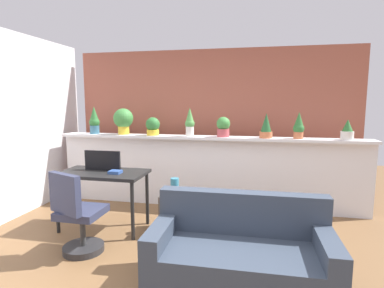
# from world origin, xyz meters

# --- Properties ---
(ground_plane) EXTENTS (12.00, 12.00, 0.00)m
(ground_plane) POSITION_xyz_m (0.00, 0.00, 0.00)
(ground_plane) COLOR brown
(divider_wall) EXTENTS (4.74, 0.16, 1.07)m
(divider_wall) POSITION_xyz_m (0.00, 2.00, 0.54)
(divider_wall) COLOR silver
(divider_wall) RESTS_ON ground
(plant_shelf) EXTENTS (4.74, 0.32, 0.04)m
(plant_shelf) POSITION_xyz_m (0.00, 1.96, 1.09)
(plant_shelf) COLOR silver
(plant_shelf) RESTS_ON divider_wall
(brick_wall_behind) EXTENTS (4.74, 0.10, 2.50)m
(brick_wall_behind) POSITION_xyz_m (0.00, 2.60, 1.25)
(brick_wall_behind) COLOR #9E5442
(brick_wall_behind) RESTS_ON ground
(potted_plant_0) EXTENTS (0.17, 0.17, 0.45)m
(potted_plant_0) POSITION_xyz_m (-1.86, 1.96, 1.32)
(potted_plant_0) COLOR #386B84
(potted_plant_0) RESTS_ON plant_shelf
(potted_plant_1) EXTENTS (0.32, 0.32, 0.42)m
(potted_plant_1) POSITION_xyz_m (-1.37, 1.99, 1.35)
(potted_plant_1) COLOR gold
(potted_plant_1) RESTS_ON plant_shelf
(potted_plant_2) EXTENTS (0.22, 0.22, 0.28)m
(potted_plant_2) POSITION_xyz_m (-0.85, 1.95, 1.25)
(potted_plant_2) COLOR gold
(potted_plant_2) RESTS_ON plant_shelf
(potted_plant_3) EXTENTS (0.15, 0.15, 0.44)m
(potted_plant_3) POSITION_xyz_m (-0.26, 1.93, 1.32)
(potted_plant_3) COLOR silver
(potted_plant_3) RESTS_ON plant_shelf
(potted_plant_4) EXTENTS (0.20, 0.20, 0.30)m
(potted_plant_4) POSITION_xyz_m (0.25, 1.96, 1.26)
(potted_plant_4) COLOR #B7474C
(potted_plant_4) RESTS_ON plant_shelf
(potted_plant_5) EXTENTS (0.18, 0.18, 0.36)m
(potted_plant_5) POSITION_xyz_m (0.88, 1.93, 1.28)
(potted_plant_5) COLOR #C66B42
(potted_plant_5) RESTS_ON plant_shelf
(potted_plant_6) EXTENTS (0.15, 0.15, 0.38)m
(potted_plant_6) POSITION_xyz_m (1.33, 1.94, 1.29)
(potted_plant_6) COLOR #C66B42
(potted_plant_6) RESTS_ON plant_shelf
(potted_plant_7) EXTENTS (0.17, 0.17, 0.28)m
(potted_plant_7) POSITION_xyz_m (1.97, 1.93, 1.24)
(potted_plant_7) COLOR silver
(potted_plant_7) RESTS_ON plant_shelf
(desk) EXTENTS (1.10, 0.60, 0.75)m
(desk) POSITION_xyz_m (-1.16, 0.87, 0.67)
(desk) COLOR black
(desk) RESTS_ON ground
(tv_monitor) EXTENTS (0.48, 0.04, 0.26)m
(tv_monitor) POSITION_xyz_m (-1.20, 0.95, 0.88)
(tv_monitor) COLOR black
(tv_monitor) RESTS_ON desk
(office_chair) EXTENTS (0.51, 0.51, 0.91)m
(office_chair) POSITION_xyz_m (-1.10, 0.18, 0.39)
(office_chair) COLOR #262628
(office_chair) RESTS_ON ground
(side_cube_shelf) EXTENTS (0.40, 0.41, 0.50)m
(side_cube_shelf) POSITION_xyz_m (-0.19, 0.94, 0.25)
(side_cube_shelf) COLOR #4C4238
(side_cube_shelf) RESTS_ON ground
(vase_on_shelf) EXTENTS (0.11, 0.11, 0.19)m
(vase_on_shelf) POSITION_xyz_m (-0.24, 0.98, 0.59)
(vase_on_shelf) COLOR teal
(vase_on_shelf) RESTS_ON side_cube_shelf
(book_on_desk) EXTENTS (0.14, 0.13, 0.04)m
(book_on_desk) POSITION_xyz_m (-0.96, 0.82, 0.77)
(book_on_desk) COLOR #2D4C8C
(book_on_desk) RESTS_ON desk
(couch) EXTENTS (1.57, 0.78, 0.80)m
(couch) POSITION_xyz_m (0.64, -0.09, 0.28)
(couch) COLOR #333D4C
(couch) RESTS_ON ground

